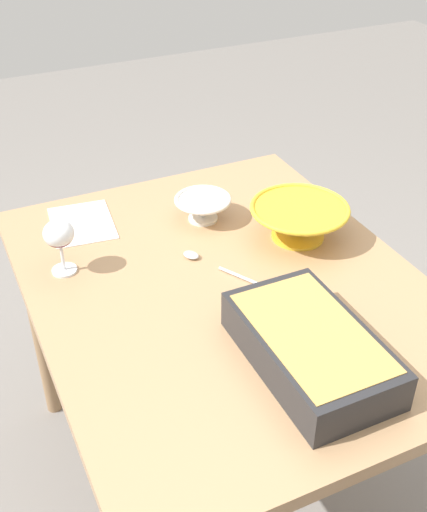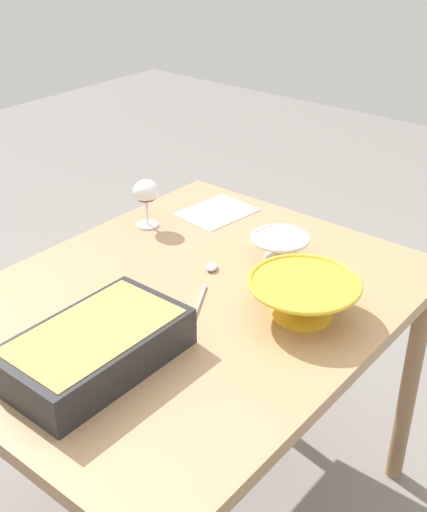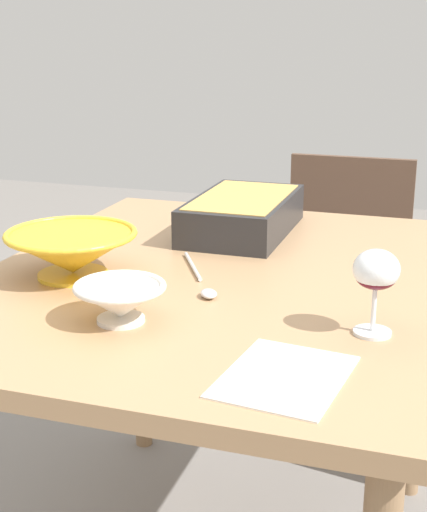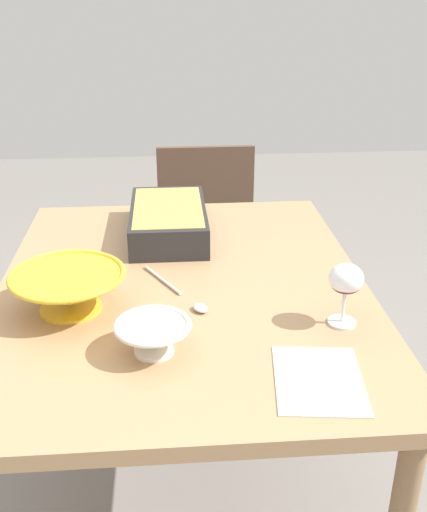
% 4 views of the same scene
% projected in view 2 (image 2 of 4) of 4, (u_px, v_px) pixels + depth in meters
% --- Properties ---
extents(ground_plane, '(8.00, 8.00, 0.00)m').
position_uv_depth(ground_plane, '(191.00, 512.00, 1.99)').
color(ground_plane, gray).
extents(dining_table, '(1.16, 0.92, 0.77)m').
position_uv_depth(dining_table, '(187.00, 325.00, 1.66)').
color(dining_table, tan).
rests_on(dining_table, ground_plane).
extents(wine_glass, '(0.08, 0.08, 0.14)m').
position_uv_depth(wine_glass, '(146.00, 194.00, 1.91)').
color(wine_glass, white).
rests_on(wine_glass, dining_table).
extents(casserole_dish, '(0.38, 0.22, 0.09)m').
position_uv_depth(casserole_dish, '(96.00, 346.00, 1.36)').
color(casserole_dish, '#262628').
rests_on(casserole_dish, dining_table).
extents(mixing_bowl, '(0.26, 0.26, 0.10)m').
position_uv_depth(mixing_bowl, '(303.00, 296.00, 1.52)').
color(mixing_bowl, yellow).
rests_on(mixing_bowl, dining_table).
extents(small_bowl, '(0.16, 0.16, 0.07)m').
position_uv_depth(small_bowl, '(280.00, 246.00, 1.76)').
color(small_bowl, white).
rests_on(small_bowl, dining_table).
extents(serving_spoon, '(0.26, 0.16, 0.01)m').
position_uv_depth(serving_spoon, '(207.00, 280.00, 1.67)').
color(serving_spoon, silver).
rests_on(serving_spoon, dining_table).
extents(napkin, '(0.23, 0.19, 0.00)m').
position_uv_depth(napkin, '(217.00, 212.00, 2.04)').
color(napkin, white).
rests_on(napkin, dining_table).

